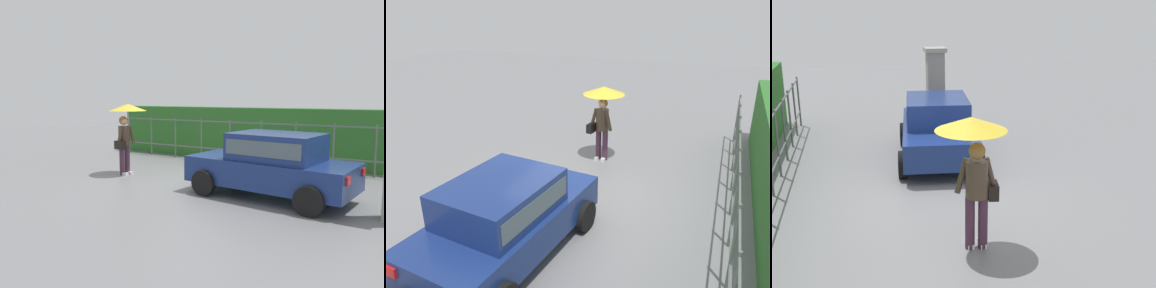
% 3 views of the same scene
% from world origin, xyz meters
% --- Properties ---
extents(ground_plane, '(40.00, 40.00, 0.00)m').
position_xyz_m(ground_plane, '(0.00, 0.00, 0.00)').
color(ground_plane, slate).
extents(car, '(3.88, 2.18, 1.48)m').
position_xyz_m(car, '(2.23, -0.44, 0.80)').
color(car, navy).
rests_on(car, ground).
extents(pedestrian, '(1.09, 1.09, 2.08)m').
position_xyz_m(pedestrian, '(-2.30, -0.24, 1.59)').
color(pedestrian, '#47283D').
rests_on(pedestrian, ground).
extents(fence_section, '(11.50, 0.05, 1.50)m').
position_xyz_m(fence_section, '(0.54, 3.15, 0.82)').
color(fence_section, '#59605B').
rests_on(fence_section, ground).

